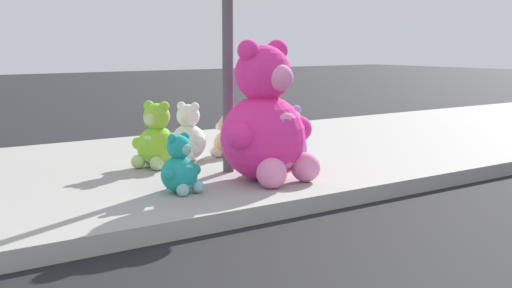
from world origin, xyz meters
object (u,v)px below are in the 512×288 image
plush_pink_large (266,125)px  plush_teal (180,169)px  plush_tan (225,140)px  plush_lavender (288,141)px  plush_lime (156,141)px  plush_white (187,137)px  sign_pole (228,2)px

plush_pink_large → plush_teal: 0.99m
plush_tan → plush_pink_large: bearing=-109.1°
plush_lavender → plush_lime: 1.40m
plush_lavender → plush_teal: 1.73m
plush_tan → plush_white: (-0.47, 0.06, 0.07)m
sign_pole → plush_white: size_ratio=4.95×
plush_pink_large → plush_lavender: 0.92m
plush_lavender → plush_lime: bearing=148.8°
plush_tan → plush_white: bearing=173.3°
plush_lime → plush_lavender: bearing=-31.2°
plush_lavender → plush_teal: plush_lavender is taller
plush_tan → plush_lavender: (0.22, -0.88, 0.07)m
plush_teal → plush_lime: bearing=70.4°
plush_pink_large → plush_teal: size_ratio=2.51×
plush_lime → plush_teal: plush_lime is taller
plush_lavender → plush_teal: bearing=-162.5°
sign_pole → plush_pink_large: 1.31m
sign_pole → plush_pink_large: size_ratio=2.40×
plush_tan → plush_lavender: bearing=-75.8°
sign_pole → plush_teal: sign_pole is taller
plush_white → plush_teal: (-0.95, -1.45, -0.05)m
plush_white → plush_teal: bearing=-123.3°
plush_tan → plush_lime: 0.99m
plush_tan → plush_teal: plush_teal is taller
plush_lavender → plush_teal: size_ratio=1.21×
plush_pink_large → plush_teal: bearing=179.6°
plush_tan → plush_lavender: size_ratio=0.74×
sign_pole → plush_lavender: size_ratio=4.98×
plush_tan → plush_teal: size_ratio=0.89×
plush_white → plush_teal: size_ratio=1.22×
sign_pole → plush_lime: bearing=125.1°
sign_pole → plush_pink_large: sign_pole is taller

